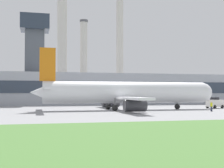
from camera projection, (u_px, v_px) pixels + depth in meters
ground_plane at (120, 112)px, 50.10m from camera, size 400.00×400.00×0.00m
terminal_building at (83, 87)px, 84.13m from camera, size 87.66×15.00×23.21m
smokestack_left at (62, 40)px, 109.43m from camera, size 3.98×3.98×43.21m
smokestack_right at (84, 60)px, 110.92m from camera, size 2.92×2.92×29.18m
smokestack_far at (120, 42)px, 117.23m from camera, size 3.02×3.02×44.45m
airplane at (125, 93)px, 55.01m from camera, size 33.24×28.13×10.58m
pushback_tug at (215, 103)px, 61.39m from camera, size 3.42×3.04×2.18m
ground_crew_person at (211, 106)px, 51.25m from camera, size 0.38×0.38×1.61m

